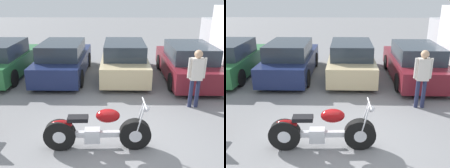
% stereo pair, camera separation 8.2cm
% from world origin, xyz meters
% --- Properties ---
extents(ground_plane, '(60.00, 60.00, 0.00)m').
position_xyz_m(ground_plane, '(0.00, 0.00, 0.00)').
color(ground_plane, slate).
extents(motorcycle, '(2.36, 0.62, 1.11)m').
position_xyz_m(motorcycle, '(-0.43, -0.16, 0.44)').
color(motorcycle, black).
rests_on(motorcycle, ground_plane).
extents(parked_car_green, '(1.85, 4.33, 1.45)m').
position_xyz_m(parked_car_green, '(-4.64, 4.93, 0.68)').
color(parked_car_green, '#286B38').
rests_on(parked_car_green, ground_plane).
extents(parked_car_navy, '(1.85, 4.33, 1.45)m').
position_xyz_m(parked_car_navy, '(-2.16, 4.96, 0.68)').
color(parked_car_navy, '#19234C').
rests_on(parked_car_navy, ground_plane).
extents(parked_car_champagne, '(1.85, 4.33, 1.45)m').
position_xyz_m(parked_car_champagne, '(0.31, 5.03, 0.68)').
color(parked_car_champagne, '#C6B284').
rests_on(parked_car_champagne, ground_plane).
extents(parked_car_maroon, '(1.85, 4.33, 1.45)m').
position_xyz_m(parked_car_maroon, '(2.78, 4.61, 0.68)').
color(parked_car_maroon, maroon).
rests_on(parked_car_maroon, ground_plane).
extents(person_standing, '(0.52, 0.24, 1.77)m').
position_xyz_m(person_standing, '(2.33, 2.03, 1.06)').
color(person_standing, '#232847').
rests_on(person_standing, ground_plane).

